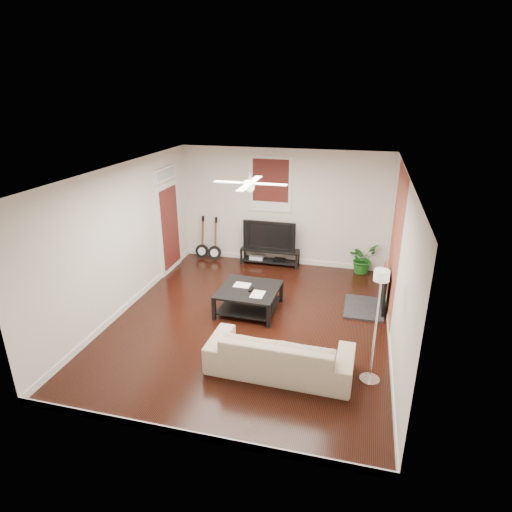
{
  "coord_description": "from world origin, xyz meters",
  "views": [
    {
      "loc": [
        1.83,
        -6.76,
        4.06
      ],
      "look_at": [
        0.0,
        0.4,
        1.15
      ],
      "focal_mm": 29.89,
      "sensor_mm": 36.0,
      "label": 1
    }
  ],
  "objects": [
    {
      "name": "guitar_right",
      "position": [
        -1.67,
        2.72,
        0.55
      ],
      "size": [
        0.37,
        0.29,
        1.1
      ],
      "primitive_type": null,
      "rotation": [
        0.0,
        0.0,
        0.15
      ],
      "color": "black",
      "rests_on": "floor"
    },
    {
      "name": "door_left",
      "position": [
        -2.46,
        1.9,
        1.25
      ],
      "size": [
        0.08,
        1.0,
        2.5
      ],
      "primitive_type": "cube",
      "color": "white",
      "rests_on": "wall_left"
    },
    {
      "name": "floor_lamp",
      "position": [
        2.17,
        -1.27,
        0.9
      ],
      "size": [
        0.3,
        0.3,
        1.8
      ],
      "primitive_type": null,
      "rotation": [
        0.0,
        0.0,
        -0.03
      ],
      "color": "white",
      "rests_on": "floor"
    },
    {
      "name": "guitar_left",
      "position": [
        -2.02,
        2.75,
        0.55
      ],
      "size": [
        0.35,
        0.25,
        1.1
      ],
      "primitive_type": null,
      "rotation": [
        0.0,
        0.0,
        0.04
      ],
      "color": "black",
      "rests_on": "floor"
    },
    {
      "name": "sofa",
      "position": [
        0.82,
        -1.37,
        0.32
      ],
      "size": [
        2.23,
        0.92,
        0.64
      ],
      "primitive_type": "imported",
      "rotation": [
        0.0,
        0.0,
        3.11
      ],
      "color": "tan",
      "rests_on": "floor"
    },
    {
      "name": "fireplace",
      "position": [
        2.2,
        1.0,
        0.46
      ],
      "size": [
        0.8,
        1.1,
        0.92
      ],
      "primitive_type": "cube",
      "color": "black",
      "rests_on": "floor"
    },
    {
      "name": "window_back",
      "position": [
        -0.3,
        2.97,
        1.95
      ],
      "size": [
        1.0,
        0.06,
        1.3
      ],
      "primitive_type": "cube",
      "color": "black",
      "rests_on": "wall_back"
    },
    {
      "name": "tv_stand",
      "position": [
        -0.25,
        2.78,
        0.2
      ],
      "size": [
        1.43,
        0.38,
        0.4
      ],
      "primitive_type": "cube",
      "color": "black",
      "rests_on": "floor"
    },
    {
      "name": "ceiling_fan",
      "position": [
        0.0,
        0.0,
        2.6
      ],
      "size": [
        1.24,
        1.24,
        0.32
      ],
      "primitive_type": null,
      "color": "white",
      "rests_on": "ceiling"
    },
    {
      "name": "potted_plant",
      "position": [
        1.96,
        2.82,
        0.36
      ],
      "size": [
        0.83,
        0.85,
        0.71
      ],
      "primitive_type": "imported",
      "rotation": [
        0.0,
        0.0,
        0.93
      ],
      "color": "#1B5F1B",
      "rests_on": "floor"
    },
    {
      "name": "tv",
      "position": [
        -0.25,
        2.8,
        0.77
      ],
      "size": [
        1.28,
        0.17,
        0.74
      ],
      "primitive_type": "imported",
      "color": "black",
      "rests_on": "tv_stand"
    },
    {
      "name": "brick_accent",
      "position": [
        2.49,
        1.0,
        1.4
      ],
      "size": [
        0.02,
        2.2,
        2.8
      ],
      "primitive_type": "cube",
      "color": "#9B4032",
      "rests_on": "floor"
    },
    {
      "name": "coffee_table",
      "position": [
        -0.14,
        0.38,
        0.24
      ],
      "size": [
        1.15,
        1.15,
        0.47
      ],
      "primitive_type": "cube",
      "rotation": [
        0.0,
        0.0,
        -0.03
      ],
      "color": "black",
      "rests_on": "floor"
    },
    {
      "name": "room",
      "position": [
        0.0,
        0.0,
        1.4
      ],
      "size": [
        5.01,
        6.01,
        2.81
      ],
      "color": "black",
      "rests_on": "ground"
    }
  ]
}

